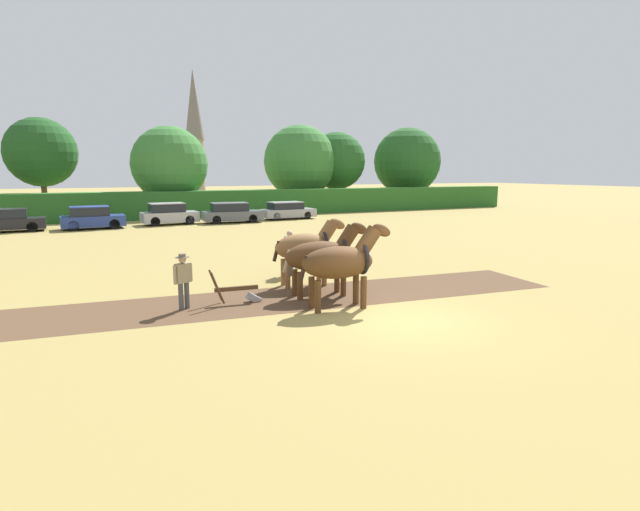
{
  "coord_description": "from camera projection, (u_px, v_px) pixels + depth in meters",
  "views": [
    {
      "loc": [
        -7.33,
        -10.61,
        3.88
      ],
      "look_at": [
        -0.37,
        4.26,
        1.1
      ],
      "focal_mm": 28.0,
      "sensor_mm": 36.0,
      "label": 1
    }
  ],
  "objects": [
    {
      "name": "ground_plane",
      "position": [
        401.0,
        320.0,
        13.19
      ],
      "size": [
        240.0,
        240.0,
        0.0
      ],
      "primitive_type": "plane",
      "color": "#998447"
    },
    {
      "name": "parked_car_center_left",
      "position": [
        169.0,
        214.0,
        36.67
      ],
      "size": [
        4.11,
        2.08,
        1.59
      ],
      "rotation": [
        0.0,
        0.0,
        0.08
      ],
      "color": "#A8A8B2",
      "rests_on": "ground"
    },
    {
      "name": "tree_center_left",
      "position": [
        169.0,
        164.0,
        43.44
      ],
      "size": [
        6.55,
        6.55,
        7.77
      ],
      "color": "#4C3823",
      "rests_on": "ground"
    },
    {
      "name": "tree_right",
      "position": [
        407.0,
        161.0,
        56.37
      ],
      "size": [
        7.5,
        7.5,
        8.72
      ],
      "color": "#423323",
      "rests_on": "ground"
    },
    {
      "name": "farmer_beside_team",
      "position": [
        290.0,
        249.0,
        18.72
      ],
      "size": [
        0.27,
        0.67,
        1.69
      ],
      "rotation": [
        0.0,
        0.0,
        0.15
      ],
      "color": "#28334C",
      "rests_on": "ground"
    },
    {
      "name": "parked_car_center_right",
      "position": [
        287.0,
        211.0,
        40.93
      ],
      "size": [
        4.47,
        2.05,
        1.41
      ],
      "rotation": [
        0.0,
        0.0,
        0.05
      ],
      "color": "#9E9EA8",
      "rests_on": "ground"
    },
    {
      "name": "draft_horse_trail_left",
      "position": [
        307.0,
        247.0,
        16.98
      ],
      "size": [
        2.68,
        1.14,
        2.36
      ],
      "rotation": [
        0.0,
        0.0,
        -0.09
      ],
      "color": "brown",
      "rests_on": "ground"
    },
    {
      "name": "parked_car_far_left",
      "position": [
        8.0,
        221.0,
        32.24
      ],
      "size": [
        4.19,
        1.9,
        1.49
      ],
      "rotation": [
        0.0,
        0.0,
        0.04
      ],
      "color": "black",
      "rests_on": "ground"
    },
    {
      "name": "tree_center",
      "position": [
        300.0,
        162.0,
        50.82
      ],
      "size": [
        7.37,
        7.37,
        8.54
      ],
      "color": "#423323",
      "rests_on": "ground"
    },
    {
      "name": "plow",
      "position": [
        241.0,
        293.0,
        14.84
      ],
      "size": [
        1.56,
        0.49,
        1.13
      ],
      "rotation": [
        0.0,
        0.0,
        -0.09
      ],
      "color": "#4C331E",
      "rests_on": "ground"
    },
    {
      "name": "draft_horse_lead_right",
      "position": [
        323.0,
        255.0,
        15.56
      ],
      "size": [
        2.9,
        1.17,
        2.36
      ],
      "rotation": [
        0.0,
        0.0,
        -0.09
      ],
      "color": "#513319",
      "rests_on": "ground"
    },
    {
      "name": "draft_horse_lead_left",
      "position": [
        342.0,
        262.0,
        14.12
      ],
      "size": [
        2.87,
        1.15,
        2.47
      ],
      "rotation": [
        0.0,
        0.0,
        -0.09
      ],
      "color": "#513319",
      "rests_on": "ground"
    },
    {
      "name": "church_spire",
      "position": [
        195.0,
        130.0,
        80.56
      ],
      "size": [
        3.07,
        3.07,
        19.96
      ],
      "color": "gray",
      "rests_on": "ground"
    },
    {
      "name": "hedgerow",
      "position": [
        183.0,
        205.0,
        41.76
      ],
      "size": [
        67.95,
        1.94,
        2.25
      ],
      "primitive_type": "cube",
      "color": "#286023",
      "rests_on": "ground"
    },
    {
      "name": "parked_car_left",
      "position": [
        92.0,
        218.0,
        33.87
      ],
      "size": [
        4.13,
        2.08,
        1.54
      ],
      "rotation": [
        0.0,
        0.0,
        0.06
      ],
      "color": "navy",
      "rests_on": "ground"
    },
    {
      "name": "farmer_at_plow",
      "position": [
        183.0,
        277.0,
        14.06
      ],
      "size": [
        0.57,
        0.4,
        1.6
      ],
      "rotation": [
        0.0,
        0.0,
        -1.1
      ],
      "color": "#4C4C4C",
      "rests_on": "ground"
    },
    {
      "name": "parked_car_center",
      "position": [
        232.0,
        213.0,
        38.04
      ],
      "size": [
        4.51,
        1.97,
        1.53
      ],
      "rotation": [
        0.0,
        0.0,
        -0.05
      ],
      "color": "#565B66",
      "rests_on": "ground"
    },
    {
      "name": "tree_center_right",
      "position": [
        337.0,
        161.0,
        52.55
      ],
      "size": [
        5.99,
        5.99,
        7.95
      ],
      "color": "brown",
      "rests_on": "ground"
    },
    {
      "name": "tree_left",
      "position": [
        41.0,
        152.0,
        40.43
      ],
      "size": [
        5.57,
        5.57,
        8.19
      ],
      "color": "brown",
      "rests_on": "ground"
    },
    {
      "name": "plowed_furrow_strip",
      "position": [
        213.0,
        305.0,
        14.61
      ],
      "size": [
        22.36,
        5.06,
        0.01
      ],
      "primitive_type": "cube",
      "rotation": [
        0.0,
        0.0,
        -0.09
      ],
      "color": "brown",
      "rests_on": "ground"
    }
  ]
}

